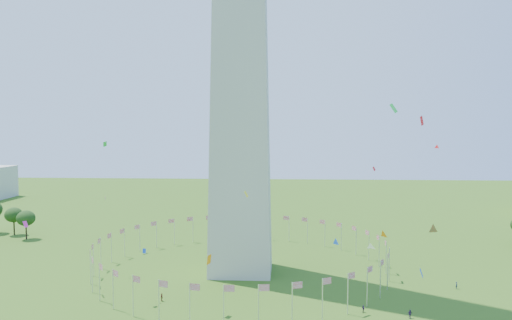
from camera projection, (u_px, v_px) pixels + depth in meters
The scene contains 2 objects.
flag_ring at pixel (241, 255), 139.11m from camera, with size 80.24×80.24×9.00m.
kites_aloft at pixel (293, 217), 109.68m from camera, with size 114.12×64.96×39.87m.
Camera 1 is at (12.06, -86.60, 40.23)m, focal length 35.00 mm.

